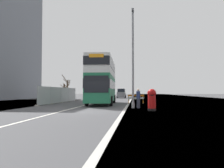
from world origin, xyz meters
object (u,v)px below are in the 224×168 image
(red_pillar_postbox, at_px, (152,99))
(roadworks_barrier, at_px, (136,98))
(car_receding_mid, at_px, (121,94))
(car_far_side, at_px, (111,93))
(car_receding_far, at_px, (109,93))
(lamppost_foreground, at_px, (133,61))
(double_decker_bus, at_px, (102,81))
(pedestrian_at_kerb, at_px, (138,98))
(car_oncoming_near, at_px, (96,94))

(red_pillar_postbox, relative_size, roadworks_barrier, 0.85)
(car_receding_mid, distance_m, car_far_side, 13.95)
(car_receding_far, bearing_deg, lamppost_foreground, -79.98)
(double_decker_bus, distance_m, pedestrian_at_kerb, 7.20)
(lamppost_foreground, relative_size, pedestrian_at_kerb, 5.15)
(car_receding_mid, height_order, car_far_side, car_receding_mid)
(lamppost_foreground, height_order, car_receding_far, lamppost_foreground)
(double_decker_bus, bearing_deg, roadworks_barrier, 21.89)
(double_decker_bus, xyz_separation_m, car_far_side, (-3.46, 38.77, -1.71))
(car_receding_far, xyz_separation_m, car_far_side, (-0.28, 6.15, -0.04))
(double_decker_bus, distance_m, car_far_side, 38.96)
(double_decker_bus, relative_size, car_receding_mid, 2.45)
(car_receding_mid, bearing_deg, roadworks_barrier, -82.10)
(car_receding_mid, height_order, car_receding_far, car_receding_far)
(pedestrian_at_kerb, bearing_deg, double_decker_bus, 125.61)
(lamppost_foreground, height_order, car_receding_mid, lamppost_foreground)
(car_far_side, xyz_separation_m, pedestrian_at_kerb, (7.51, -44.42, -0.14))
(red_pillar_postbox, bearing_deg, car_far_side, 100.24)
(pedestrian_at_kerb, bearing_deg, car_oncoming_near, 109.97)
(car_oncoming_near, relative_size, pedestrian_at_kerb, 2.64)
(double_decker_bus, relative_size, car_far_side, 2.44)
(lamppost_foreground, height_order, roadworks_barrier, lamppost_foreground)
(car_oncoming_near, bearing_deg, lamppost_foreground, -71.21)
(roadworks_barrier, xyz_separation_m, car_far_side, (-7.31, 37.22, 0.29))
(lamppost_foreground, xyz_separation_m, car_receding_far, (-6.78, 38.37, -3.08))
(lamppost_foreground, height_order, red_pillar_postbox, lamppost_foreground)
(car_receding_far, relative_size, pedestrian_at_kerb, 2.58)
(red_pillar_postbox, height_order, car_far_side, car_far_side)
(roadworks_barrier, bearing_deg, car_far_side, 101.11)
(car_receding_mid, bearing_deg, car_receding_far, 117.28)
(roadworks_barrier, distance_m, car_receding_mid, 24.09)
(red_pillar_postbox, bearing_deg, car_oncoming_near, 110.04)
(double_decker_bus, height_order, car_receding_mid, double_decker_bus)
(lamppost_foreground, xyz_separation_m, roadworks_barrier, (0.25, 7.30, -3.42))
(double_decker_bus, distance_m, lamppost_foreground, 6.93)
(pedestrian_at_kerb, bearing_deg, lamppost_foreground, -167.84)
(red_pillar_postbox, relative_size, car_receding_mid, 0.38)
(lamppost_foreground, distance_m, red_pillar_postbox, 4.31)
(double_decker_bus, bearing_deg, car_receding_far, 95.57)
(lamppost_foreground, bearing_deg, car_far_side, 99.01)
(double_decker_bus, relative_size, lamppost_foreground, 1.23)
(car_oncoming_near, distance_m, pedestrian_at_kerb, 22.46)
(car_receding_mid, xyz_separation_m, car_far_side, (-4.00, 13.36, -0.02))
(roadworks_barrier, xyz_separation_m, car_receding_far, (-7.03, 31.07, 0.33))
(red_pillar_postbox, xyz_separation_m, car_receding_far, (-8.21, 40.87, 0.13))
(car_far_side, bearing_deg, red_pillar_postbox, -79.76)
(red_pillar_postbox, relative_size, car_oncoming_near, 0.37)
(car_receding_far, bearing_deg, car_far_side, 92.61)
(lamppost_foreground, distance_m, car_oncoming_near, 22.62)
(double_decker_bus, xyz_separation_m, red_pillar_postbox, (5.03, -8.25, -1.80))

